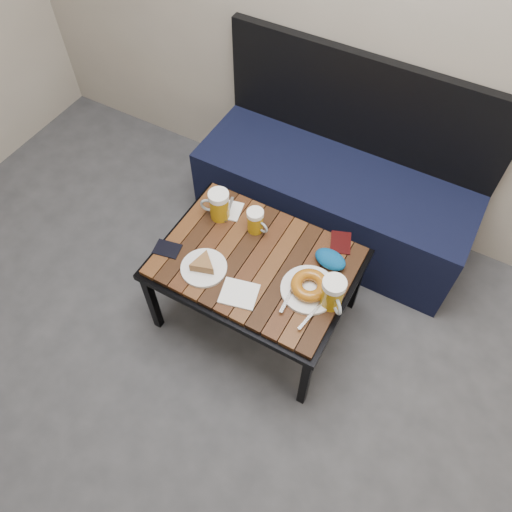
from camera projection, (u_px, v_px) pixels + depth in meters
The scene contains 13 objects.
room_shell at pixel (117, 69), 0.75m from camera, with size 4.00×4.00×4.00m.
bench at pixel (334, 194), 2.60m from camera, with size 1.40×0.50×0.95m.
cafe_table at pixel (256, 266), 2.15m from camera, with size 0.84×0.62×0.47m.
beer_mug_left at pixel (219, 205), 2.19m from camera, with size 0.14×0.11×0.15m.
beer_mug_centre at pixel (256, 221), 2.16m from camera, with size 0.11×0.08×0.12m.
beer_mug_right at pixel (333, 293), 1.93m from camera, with size 0.13×0.13×0.15m.
plate_pie at pixel (204, 266), 2.07m from camera, with size 0.19×0.19×0.05m.
plate_bagel at pixel (309, 287), 2.00m from camera, with size 0.23×0.30×0.06m.
napkin_left at pixel (229, 210), 2.27m from camera, with size 0.13×0.15×0.01m.
napkin_right at pixel (239, 294), 2.01m from camera, with size 0.17×0.16×0.01m.
passport_navy at pixel (167, 249), 2.14m from camera, with size 0.08×0.11×0.01m, color black.
passport_burgundy at pixel (341, 243), 2.16m from camera, with size 0.09×0.12×0.01m, color black.
knit_pouch at pixel (330, 259), 2.08m from camera, with size 0.14×0.09×0.06m, color navy.
Camera 1 is at (0.51, 0.02, 2.20)m, focal length 35.00 mm.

